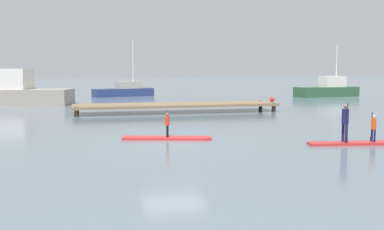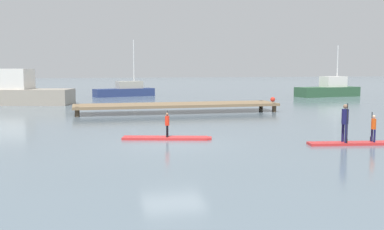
# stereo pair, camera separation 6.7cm
# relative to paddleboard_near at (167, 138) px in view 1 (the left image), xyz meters

# --- Properties ---
(ground_plane) EXTENTS (240.00, 240.00, 0.00)m
(ground_plane) POSITION_rel_paddleboard_near_xyz_m (0.05, -1.11, -0.05)
(ground_plane) COLOR slate
(paddleboard_near) EXTENTS (3.80, 1.66, 0.10)m
(paddleboard_near) POSITION_rel_paddleboard_near_xyz_m (0.00, 0.00, 0.00)
(paddleboard_near) COLOR red
(paddleboard_near) RESTS_ON ground
(paddler_child_solo) EXTENTS (0.22, 0.37, 1.10)m
(paddler_child_solo) POSITION_rel_paddleboard_near_xyz_m (0.02, 0.01, 0.62)
(paddler_child_solo) COLOR black
(paddler_child_solo) RESTS_ON paddleboard_near
(paddleboard_far) EXTENTS (3.56, 1.13, 0.10)m
(paddleboard_far) POSITION_rel_paddleboard_near_xyz_m (6.85, -3.09, 0.00)
(paddleboard_far) COLOR red
(paddleboard_far) RESTS_ON ground
(paddler_adult) EXTENTS (0.30, 0.48, 1.55)m
(paddler_adult) POSITION_rel_paddleboard_near_xyz_m (6.52, -3.04, 0.91)
(paddler_adult) COLOR #19194C
(paddler_adult) RESTS_ON paddleboard_far
(paddler_child_front) EXTENTS (0.21, 0.38, 1.17)m
(paddler_child_front) POSITION_rel_paddleboard_near_xyz_m (7.69, -3.21, 0.65)
(paddler_child_front) COLOR #19194C
(paddler_child_front) RESTS_ON paddleboard_far
(fishing_boat_white_large) EXTENTS (10.73, 5.60, 7.40)m
(fishing_boat_white_large) POSITION_rel_paddleboard_near_xyz_m (-9.43, 21.22, 1.06)
(fishing_boat_white_large) COLOR #9E9384
(fishing_boat_white_large) RESTS_ON ground
(fishing_boat_green_midground) EXTENTS (6.61, 3.39, 5.95)m
(fishing_boat_green_midground) POSITION_rel_paddleboard_near_xyz_m (1.08, 29.65, 0.56)
(fishing_boat_green_midground) COLOR navy
(fishing_boat_green_midground) RESTS_ON ground
(motor_boat_small_navy) EXTENTS (7.15, 3.21, 5.36)m
(motor_boat_small_navy) POSITION_rel_paddleboard_near_xyz_m (21.81, 24.26, 0.69)
(motor_boat_small_navy) COLOR #2D5638
(motor_boat_small_navy) RESTS_ON ground
(floating_dock) EXTENTS (13.72, 2.96, 0.60)m
(floating_dock) POSITION_rel_paddleboard_near_xyz_m (2.80, 11.24, 0.46)
(floating_dock) COLOR #846B4C
(floating_dock) RESTS_ON ground
(mooring_buoy_near) EXTENTS (0.43, 0.43, 0.43)m
(mooring_buoy_near) POSITION_rel_paddleboard_near_xyz_m (13.02, 18.63, 0.16)
(mooring_buoy_near) COLOR red
(mooring_buoy_near) RESTS_ON ground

